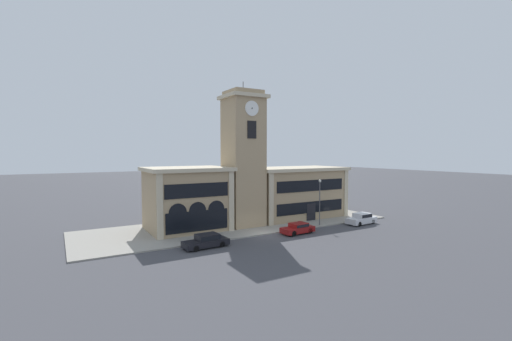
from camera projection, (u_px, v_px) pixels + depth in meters
The scene contains 9 objects.
ground_plane at pixel (267, 235), 40.34m from camera, with size 300.00×300.00×0.00m, color #424247.
sidewalk_kerb at pixel (241, 224), 45.92m from camera, with size 41.32×12.96×0.15m.
clock_tower at pixel (243, 159), 44.86m from camera, with size 5.18×5.18×18.93m.
town_hall_left_wing at pixel (187, 199), 42.70m from camera, with size 10.10×8.10×7.90m.
town_hall_right_wing at pixel (295, 192), 51.22m from camera, with size 14.82×8.10×7.52m.
parked_car_near at pixel (206, 240), 35.04m from camera, with size 4.78×2.14×1.37m.
parked_car_mid at pixel (298, 228), 40.97m from camera, with size 4.23×2.03×1.28m.
parked_car_far at pixel (362, 218), 46.43m from camera, with size 4.56×2.11×1.49m.
street_lamp at pixel (320, 195), 44.99m from camera, with size 0.36×0.36×6.03m.
Camera 1 is at (-21.27, -33.77, 9.74)m, focal length 24.00 mm.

